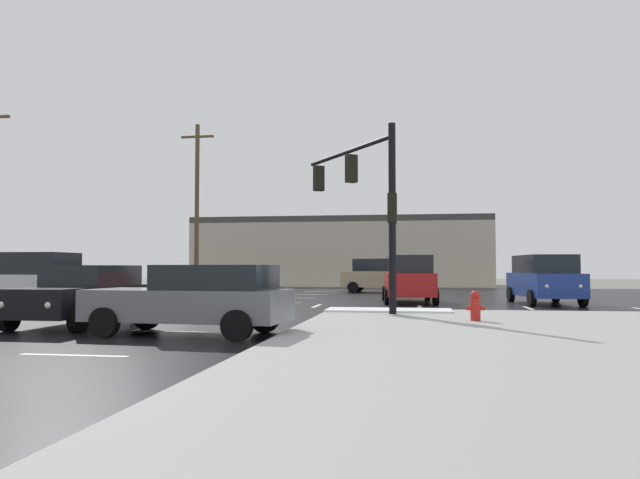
% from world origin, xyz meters
% --- Properties ---
extents(ground_plane, '(120.00, 120.00, 0.00)m').
position_xyz_m(ground_plane, '(0.00, 0.00, 0.00)').
color(ground_plane, slate).
extents(road_asphalt, '(44.00, 44.00, 0.02)m').
position_xyz_m(road_asphalt, '(0.00, 0.00, 0.01)').
color(road_asphalt, black).
rests_on(road_asphalt, ground_plane).
extents(snow_strip_curbside, '(4.00, 1.60, 0.06)m').
position_xyz_m(snow_strip_curbside, '(5.00, -4.00, 0.17)').
color(snow_strip_curbside, white).
rests_on(snow_strip_curbside, sidewalk_corner).
extents(lane_markings, '(36.15, 36.15, 0.01)m').
position_xyz_m(lane_markings, '(1.20, -1.38, 0.02)').
color(lane_markings, silver).
rests_on(lane_markings, road_asphalt).
extents(traffic_signal_mast, '(3.46, 4.94, 5.81)m').
position_xyz_m(traffic_signal_mast, '(4.25, -3.89, 4.06)').
color(traffic_signal_mast, black).
rests_on(traffic_signal_mast, sidewalk_corner).
extents(fire_hydrant, '(0.48, 0.26, 0.79)m').
position_xyz_m(fire_hydrant, '(7.41, -7.27, 0.54)').
color(fire_hydrant, red).
rests_on(fire_hydrant, sidewalk_corner).
extents(strip_building_background, '(24.62, 8.00, 5.69)m').
position_xyz_m(strip_building_background, '(-0.39, 28.58, 2.84)').
color(strip_building_background, '#BCB29E').
rests_on(strip_building_background, ground_plane).
extents(suv_blue, '(2.54, 4.97, 2.03)m').
position_xyz_m(suv_blue, '(11.13, 2.73, 1.09)').
color(suv_blue, navy).
rests_on(suv_blue, road_asphalt).
extents(suv_white, '(4.87, 2.23, 2.03)m').
position_xyz_m(suv_white, '(-7.54, -4.55, 1.09)').
color(suv_white, white).
rests_on(suv_white, road_asphalt).
extents(sedan_black, '(2.04, 4.55, 1.58)m').
position_xyz_m(sedan_black, '(-2.82, -8.86, 0.85)').
color(sedan_black, black).
rests_on(sedan_black, road_asphalt).
extents(sedan_grey, '(4.65, 2.32, 1.58)m').
position_xyz_m(sedan_grey, '(0.96, -10.67, 0.85)').
color(sedan_grey, slate).
rests_on(sedan_grey, road_asphalt).
extents(sedan_green, '(2.35, 4.66, 1.58)m').
position_xyz_m(sedan_green, '(-12.75, 7.65, 0.85)').
color(sedan_green, '#195933').
rests_on(sedan_green, road_asphalt).
extents(suv_red, '(2.49, 4.96, 2.03)m').
position_xyz_m(suv_red, '(5.55, 2.98, 1.09)').
color(suv_red, '#B21919').
rests_on(suv_red, road_asphalt).
extents(suv_tan, '(4.95, 2.48, 2.03)m').
position_xyz_m(suv_tan, '(3.85, 13.47, 1.09)').
color(suv_tan, tan).
rests_on(suv_tan, road_asphalt).
extents(utility_pole_distant, '(2.20, 0.28, 10.86)m').
position_xyz_m(utility_pole_distant, '(-8.17, 14.09, 5.65)').
color(utility_pole_distant, brown).
rests_on(utility_pole_distant, ground_plane).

